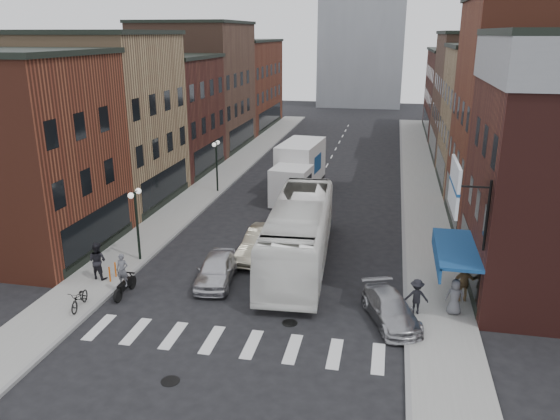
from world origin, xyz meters
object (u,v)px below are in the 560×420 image
Objects in this scene: parked_bicycle at (80,299)px; ped_right_a at (416,296)px; box_truck at (298,170)px; ped_right_b at (464,283)px; bike_rack at (113,272)px; ped_left_solo at (98,261)px; billboard_sign at (457,188)px; curb_car at (391,309)px; streetlamp_far at (216,157)px; ped_right_c at (455,297)px; motorcycle_rider at (123,276)px; sedan_left_far at (263,243)px; transit_bus at (299,233)px; sedan_left_near at (216,269)px; streetlamp_near at (136,212)px.

parked_bicycle is 1.08× the size of ped_right_a.
box_truck reaches higher than parked_bicycle.
box_truck is 5.15× the size of ped_right_b.
bike_rack is 0.45× the size of ped_right_b.
billboard_sign is at bearing -173.52° from ped_left_solo.
curb_car reaches higher than parked_bicycle.
streetlamp_far is 2.47× the size of ped_right_c.
billboard_sign reaches higher than streetlamp_far.
ped_right_c is at bearing -171.69° from ped_left_solo.
bike_rack is 0.37× the size of motorcycle_rider.
sedan_left_far is at bearing -61.33° from streetlamp_far.
box_truck is 13.48m from transit_bus.
streetlamp_far is at bearing -84.20° from ped_left_solo.
billboard_sign is 12.13m from sedan_left_far.
streetlamp_far is 18.14m from motorcycle_rider.
ped_right_c is at bearing 2.85° from motorcycle_rider.
sedan_left_near is at bearing -4.97° from ped_right_b.
ped_left_solo is (-2.05, 1.26, 0.10)m from motorcycle_rider.
ped_right_a is at bearing -172.73° from ped_left_solo.
transit_bus is (8.67, -12.41, -1.15)m from streetlamp_far.
billboard_sign is at bearing -15.66° from sedan_left_near.
billboard_sign reaches higher than sedan_left_near.
sedan_left_near is at bearing 29.26° from parked_bicycle.
motorcycle_rider is at bearing 159.74° from curb_car.
billboard_sign is at bearing -2.83° from bike_rack.
transit_bus is 8.94m from ped_right_b.
streetlamp_near reaches higher than transit_bus.
bike_rack is 5.30m from sedan_left_near.
streetlamp_far reaches higher than transit_bus.
ped_right_a is (1.09, 0.77, 0.35)m from curb_car.
ped_right_b is at bearing -5.69° from sedan_left_near.
transit_bus reaches higher than parked_bicycle.
motorcycle_rider is 0.50× the size of sedan_left_near.
transit_bus reaches higher than ped_right_c.
ped_right_b is (15.90, 2.44, 0.03)m from motorcycle_rider.
box_truck is 19.60m from motorcycle_rider.
ped_right_c is at bearing -12.65° from sedan_left_near.
streetlamp_far reaches higher than ped_right_b.
bike_rack is 17.24m from ped_right_b.
ped_right_b is at bearing 4.82° from parked_bicycle.
motorcycle_rider is 13.72m from ped_right_a.
motorcycle_rider reaches higher than ped_right_a.
billboard_sign reaches higher than bike_rack.
billboard_sign reaches higher than ped_left_solo.
sedan_left_near is 9.92m from ped_right_a.
bike_rack is at bearing 133.88° from motorcycle_rider.
parked_bicycle is (-16.16, -2.31, -5.52)m from billboard_sign.
parked_bicycle is 0.91× the size of ped_left_solo.
sedan_left_near is at bearing -141.43° from transit_bus.
billboard_sign is 2.07× the size of ped_right_b.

